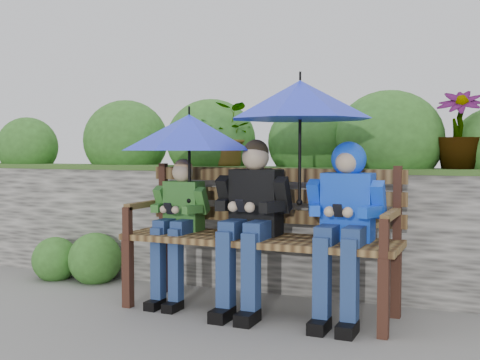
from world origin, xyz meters
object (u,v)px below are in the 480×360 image
at_px(boy_left, 178,219).
at_px(boy_right, 345,213).
at_px(boy_middle, 251,215).
at_px(umbrella_right, 300,100).
at_px(umbrella_left, 189,132).
at_px(park_bench, 262,228).

xyz_separation_m(boy_left, boy_right, (1.29, -0.00, 0.10)).
relative_size(boy_middle, umbrella_right, 1.25).
distance_m(boy_middle, umbrella_right, 0.89).
height_order(boy_middle, umbrella_left, umbrella_left).
height_order(park_bench, umbrella_left, umbrella_left).
bearing_deg(boy_middle, umbrella_left, 175.66).
bearing_deg(boy_middle, park_bench, 64.14).
xyz_separation_m(boy_right, umbrella_right, (-0.32, 0.01, 0.77)).
distance_m(boy_left, boy_right, 1.29).
bearing_deg(boy_left, boy_middle, -1.45).
bearing_deg(boy_right, umbrella_left, 178.85).
bearing_deg(boy_middle, boy_left, 178.55).
distance_m(umbrella_left, umbrella_right, 0.90).
height_order(boy_middle, umbrella_right, umbrella_right).
bearing_deg(boy_left, umbrella_right, 0.74).
distance_m(boy_left, umbrella_left, 0.67).
bearing_deg(park_bench, boy_middle, -115.86).
xyz_separation_m(park_bench, boy_right, (0.63, -0.09, 0.14)).
relative_size(boy_middle, boy_right, 1.01).
bearing_deg(umbrella_right, boy_middle, -175.56).
bearing_deg(umbrella_left, boy_right, -1.15).
xyz_separation_m(umbrella_left, umbrella_right, (0.88, -0.01, 0.22)).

